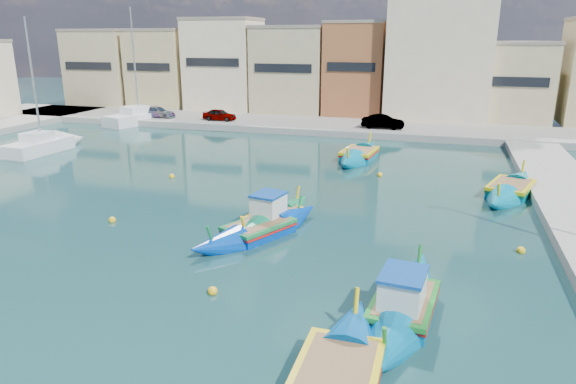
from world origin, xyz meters
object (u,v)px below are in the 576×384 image
at_px(luzzu_blue_cabin, 273,219).
at_px(luzzu_cyan_south, 336,383).
at_px(church_block, 441,40).
at_px(luzzu_cyan_mid, 510,190).
at_px(luzzu_blue_south, 259,231).
at_px(yacht_midnorth, 54,144).
at_px(luzzu_turquoise_cabin, 403,307).
at_px(yacht_north, 150,117).
at_px(luzzu_green, 359,156).

xyz_separation_m(luzzu_blue_cabin, luzzu_cyan_south, (5.43, -11.07, -0.04)).
height_order(church_block, luzzu_cyan_mid, church_block).
xyz_separation_m(church_block, luzzu_blue_south, (-6.60, -36.55, -8.17)).
height_order(luzzu_cyan_south, yacht_midnorth, yacht_midnorth).
distance_m(luzzu_turquoise_cabin, luzzu_cyan_south, 4.51).
xyz_separation_m(church_block, luzzu_cyan_south, (-1.03, -46.10, -8.14)).
height_order(luzzu_blue_cabin, yacht_north, yacht_north).
height_order(luzzu_blue_cabin, luzzu_green, luzzu_blue_cabin).
height_order(luzzu_turquoise_cabin, luzzu_cyan_mid, luzzu_turquoise_cabin).
bearing_deg(luzzu_green, yacht_north, 155.30).
height_order(luzzu_cyan_mid, luzzu_green, luzzu_green).
xyz_separation_m(luzzu_cyan_mid, yacht_north, (-34.10, 17.54, 0.23)).
relative_size(yacht_north, yacht_midnorth, 1.14).
bearing_deg(yacht_midnorth, luzzu_cyan_mid, -4.88).
relative_size(luzzu_cyan_mid, luzzu_cyan_south, 1.07).
height_order(luzzu_turquoise_cabin, luzzu_cyan_south, luzzu_turquoise_cabin).
bearing_deg(church_block, luzzu_cyan_mid, -79.28).
bearing_deg(luzzu_cyan_mid, luzzu_blue_cabin, -143.04).
distance_m(luzzu_blue_south, yacht_midnorth, 25.92).
relative_size(luzzu_blue_cabin, luzzu_cyan_mid, 0.86).
xyz_separation_m(luzzu_turquoise_cabin, yacht_midnorth, (-29.28, 18.28, 0.11)).
bearing_deg(church_block, yacht_north, -163.07).
bearing_deg(luzzu_cyan_south, luzzu_green, 98.15).
distance_m(luzzu_blue_cabin, yacht_north, 34.61).
relative_size(luzzu_blue_south, yacht_midnorth, 0.72).
relative_size(luzzu_turquoise_cabin, yacht_midnorth, 0.77).
xyz_separation_m(luzzu_blue_south, luzzu_cyan_south, (5.58, -9.55, 0.03)).
distance_m(luzzu_cyan_south, yacht_midnorth, 35.96).
bearing_deg(yacht_midnorth, luzzu_blue_south, -30.23).
bearing_deg(luzzu_turquoise_cabin, yacht_north, 131.75).
bearing_deg(church_block, yacht_midnorth, -140.98).
bearing_deg(luzzu_cyan_mid, church_block, 100.72).
bearing_deg(luzzu_cyan_south, luzzu_cyan_mid, 72.99).
bearing_deg(yacht_midnorth, church_block, 39.02).
bearing_deg(church_block, luzzu_blue_south, -100.24).
xyz_separation_m(luzzu_turquoise_cabin, luzzu_blue_cabin, (-6.74, 6.76, -0.01)).
bearing_deg(luzzu_cyan_south, yacht_north, 127.02).
xyz_separation_m(luzzu_blue_cabin, luzzu_blue_south, (-0.15, -1.52, -0.08)).
relative_size(luzzu_turquoise_cabin, luzzu_cyan_south, 1.04).
height_order(luzzu_green, luzzu_blue_south, luzzu_green).
xyz_separation_m(luzzu_blue_cabin, luzzu_cyan_mid, (11.46, 8.62, -0.05)).
height_order(luzzu_cyan_mid, luzzu_cyan_south, luzzu_cyan_south).
height_order(luzzu_turquoise_cabin, luzzu_blue_south, luzzu_turquoise_cabin).
relative_size(church_block, luzzu_cyan_south, 2.35).
height_order(church_block, yacht_midnorth, church_block).
bearing_deg(luzzu_green, church_block, 76.66).
bearing_deg(luzzu_turquoise_cabin, luzzu_green, 103.06).
bearing_deg(luzzu_cyan_mid, luzzu_turquoise_cabin, -107.05).
bearing_deg(yacht_midnorth, luzzu_turquoise_cabin, -31.98).
distance_m(luzzu_cyan_mid, luzzu_cyan_south, 20.59).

